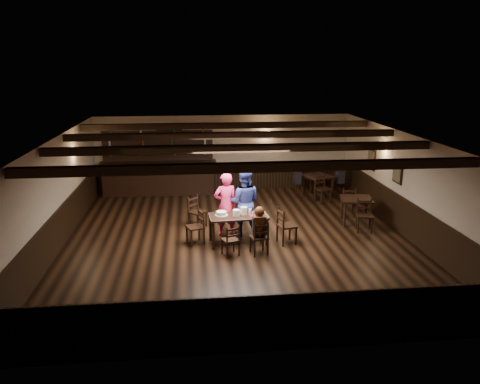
{
  "coord_description": "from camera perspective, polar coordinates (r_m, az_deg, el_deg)",
  "views": [
    {
      "loc": [
        -1.16,
        -11.48,
        4.5
      ],
      "look_at": [
        0.08,
        0.2,
        1.23
      ],
      "focal_mm": 35.0,
      "sensor_mm": 36.0,
      "label": 1
    }
  ],
  "objects": [
    {
      "name": "pepper_shaker",
      "position": [
        11.87,
        1.74,
        -2.6
      ],
      "size": [
        0.04,
        0.04,
        0.1
      ],
      "primitive_type": "cylinder",
      "color": "#A5A8AD",
      "rests_on": "dining_table"
    },
    {
      "name": "salt_shaker",
      "position": [
        11.84,
        1.54,
        -2.66
      ],
      "size": [
        0.04,
        0.04,
        0.09
      ],
      "primitive_type": "cylinder",
      "color": "silver",
      "rests_on": "dining_table"
    },
    {
      "name": "menu_red",
      "position": [
        11.87,
        1.95,
        -2.83
      ],
      "size": [
        0.36,
        0.27,
        0.0
      ],
      "primitive_type": "cube",
      "rotation": [
        0.0,
        0.0,
        0.09
      ],
      "color": "maroon",
      "rests_on": "dining_table"
    },
    {
      "name": "chair_end_left",
      "position": [
        11.99,
        -5.15,
        -3.88
      ],
      "size": [
        0.51,
        0.53,
        0.89
      ],
      "color": "black",
      "rests_on": "ground"
    },
    {
      "name": "bar_counter",
      "position": [
        16.67,
        -9.86,
        2.24
      ],
      "size": [
        4.02,
        0.7,
        2.2
      ],
      "color": "black",
      "rests_on": "ground"
    },
    {
      "name": "seated_person",
      "position": [
        11.18,
        2.37,
        -3.74
      ],
      "size": [
        0.31,
        0.47,
        0.77
      ],
      "color": "black",
      "rests_on": "ground"
    },
    {
      "name": "drink_glass",
      "position": [
        12.05,
        1.23,
        -2.29
      ],
      "size": [
        0.07,
        0.07,
        0.11
      ],
      "primitive_type": "cylinder",
      "color": "silver",
      "rests_on": "dining_table"
    },
    {
      "name": "menu_blue",
      "position": [
        12.05,
        2.14,
        -2.56
      ],
      "size": [
        0.38,
        0.32,
        0.0
      ],
      "primitive_type": "cube",
      "rotation": [
        0.0,
        0.0,
        -0.31
      ],
      "color": "#0E1648",
      "rests_on": "dining_table"
    },
    {
      "name": "man_blue",
      "position": [
        12.42,
        0.49,
        -1.23
      ],
      "size": [
        1.02,
        0.87,
        1.82
      ],
      "primitive_type": "imported",
      "rotation": [
        0.0,
        0.0,
        2.92
      ],
      "color": "navy",
      "rests_on": "ground"
    },
    {
      "name": "ground",
      "position": [
        12.38,
        -0.26,
        -5.74
      ],
      "size": [
        10.0,
        10.0,
        0.0
      ],
      "primitive_type": "plane",
      "color": "black",
      "rests_on": "ground"
    },
    {
      "name": "back_table_a",
      "position": [
        13.78,
        14.01,
        -1.13
      ],
      "size": [
        0.99,
        0.99,
        0.75
      ],
      "color": "black",
      "rests_on": "ground"
    },
    {
      "name": "cake",
      "position": [
        11.86,
        -2.28,
        -2.64
      ],
      "size": [
        0.33,
        0.33,
        0.1
      ],
      "color": "white",
      "rests_on": "dining_table"
    },
    {
      "name": "chair_far_pushed",
      "position": [
        13.2,
        -5.45,
        -2.07
      ],
      "size": [
        0.57,
        0.57,
        0.88
      ],
      "color": "black",
      "rests_on": "ground"
    },
    {
      "name": "chair_end_right",
      "position": [
        11.95,
        5.37,
        -3.8
      ],
      "size": [
        0.51,
        0.53,
        0.95
      ],
      "color": "black",
      "rests_on": "ground"
    },
    {
      "name": "back_table_b",
      "position": [
        16.23,
        9.42,
        1.65
      ],
      "size": [
        1.14,
        1.14,
        0.75
      ],
      "color": "black",
      "rests_on": "ground"
    },
    {
      "name": "plate_stack_a",
      "position": [
        11.78,
        -0.45,
        -2.56
      ],
      "size": [
        0.18,
        0.18,
        0.16
      ],
      "primitive_type": "cylinder",
      "color": "white",
      "rests_on": "dining_table"
    },
    {
      "name": "bg_patron_right",
      "position": [
        16.49,
        12.13,
        2.48
      ],
      "size": [
        0.24,
        0.39,
        0.8
      ],
      "color": "black",
      "rests_on": "ground"
    },
    {
      "name": "tea_light",
      "position": [
        12.0,
        0.11,
        -2.52
      ],
      "size": [
        0.06,
        0.06,
        0.06
      ],
      "color": "#A5A8AD",
      "rests_on": "dining_table"
    },
    {
      "name": "chair_near_right",
      "position": [
        11.24,
        2.47,
        -5.33
      ],
      "size": [
        0.46,
        0.45,
        0.85
      ],
      "color": "black",
      "rests_on": "ground"
    },
    {
      "name": "dining_table",
      "position": [
        11.89,
        -0.22,
        -3.27
      ],
      "size": [
        1.53,
        0.85,
        0.75
      ],
      "color": "black",
      "rests_on": "ground"
    },
    {
      "name": "bg_patron_left",
      "position": [
        16.16,
        7.05,
        2.31
      ],
      "size": [
        0.23,
        0.36,
        0.73
      ],
      "color": "black",
      "rests_on": "ground"
    },
    {
      "name": "room_shell",
      "position": [
        11.9,
        -0.25,
        2.18
      ],
      "size": [
        9.02,
        10.02,
        2.71
      ],
      "color": "beige",
      "rests_on": "ground"
    },
    {
      "name": "woman_pink",
      "position": [
        12.38,
        -1.76,
        -1.54
      ],
      "size": [
        0.69,
        0.52,
        1.72
      ],
      "primitive_type": "imported",
      "rotation": [
        0.0,
        0.0,
        3.33
      ],
      "color": "#FB337D",
      "rests_on": "ground"
    },
    {
      "name": "chair_near_left",
      "position": [
        11.17,
        -1.03,
        -5.66
      ],
      "size": [
        0.46,
        0.45,
        0.78
      ],
      "color": "black",
      "rests_on": "ground"
    },
    {
      "name": "plate_stack_b",
      "position": [
        11.88,
        0.47,
        -2.31
      ],
      "size": [
        0.17,
        0.17,
        0.2
      ],
      "primitive_type": "cylinder",
      "color": "white",
      "rests_on": "dining_table"
    }
  ]
}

